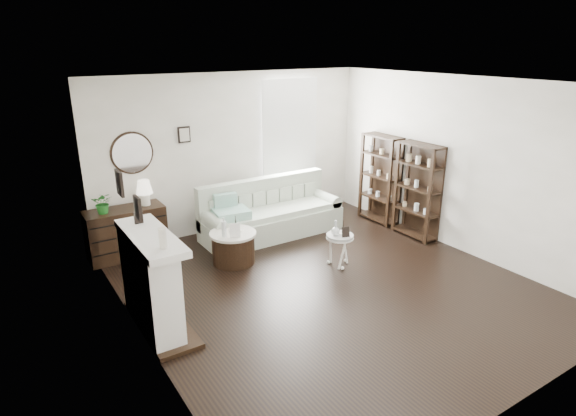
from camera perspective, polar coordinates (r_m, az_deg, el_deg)
room at (r=8.69m, az=-1.91°, el=8.72°), size 5.50×5.50×5.50m
fireplace at (r=5.74m, az=-15.84°, el=-8.82°), size 0.50×1.40×1.84m
shelf_unit_far at (r=8.92m, az=10.87°, el=3.42°), size 0.30×0.80×1.60m
shelf_unit_near at (r=8.32m, az=15.10°, el=1.97°), size 0.30×0.80×1.60m
sofa at (r=8.29m, az=-2.16°, el=-1.00°), size 2.43×0.84×0.94m
quilt at (r=7.75m, az=-6.77°, el=-0.66°), size 0.60×0.52×0.14m
suitcase at (r=9.16m, az=3.76°, el=0.04°), size 0.54×0.22×0.36m
dresser at (r=7.80m, az=-18.62°, el=-2.78°), size 1.16×0.50×0.77m
table_lamp at (r=7.69m, az=-16.65°, el=1.74°), size 0.28×0.28×0.39m
potted_plant at (r=7.52m, az=-21.08°, el=0.57°), size 0.36×0.34×0.32m
drum_table at (r=7.28m, az=-6.49°, el=-4.63°), size 0.70×0.70×0.48m
pedestal_table at (r=7.09m, az=6.17°, el=-3.48°), size 0.41×0.41×0.49m
eiffel_drum at (r=7.22m, az=-6.22°, el=-1.87°), size 0.16×0.16×0.21m
bottle_drum at (r=7.00m, az=-7.60°, el=-2.26°), size 0.07×0.07×0.29m
card_frame_drum at (r=6.98m, az=-6.31°, el=-2.65°), size 0.16×0.10×0.20m
eiffel_ped at (r=7.11m, az=6.57°, el=-2.30°), size 0.11×0.11×0.18m
flask_ped at (r=7.01m, az=5.67°, el=-2.36°), size 0.13×0.13×0.23m
card_frame_ped at (r=6.98m, az=6.86°, el=-2.83°), size 0.12×0.08×0.15m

